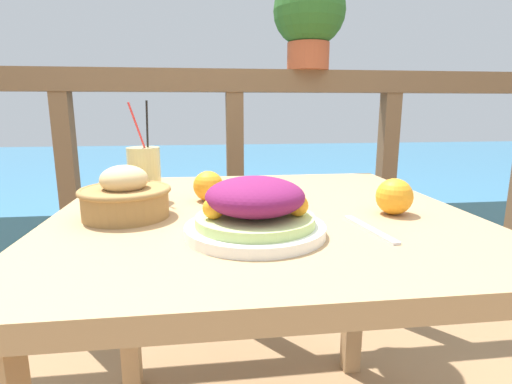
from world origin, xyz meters
TOP-DOWN VIEW (x-y plane):
  - patio_table at (0.00, 0.00)m, footprint 0.92×0.92m
  - railing_fence at (0.00, 0.80)m, footprint 2.80×0.08m
  - sea_backdrop at (0.00, 3.30)m, footprint 12.00×4.00m
  - salad_plate at (-0.04, -0.19)m, footprint 0.26×0.26m
  - drink_glass at (-0.28, 0.13)m, footprint 0.08×0.08m
  - bread_basket at (-0.30, -0.03)m, footprint 0.19×0.19m
  - potted_plant at (0.31, 0.80)m, footprint 0.29×0.29m
  - knife at (0.19, -0.19)m, footprint 0.04×0.18m
  - orange_near_basket at (0.29, -0.08)m, footprint 0.08×0.08m
  - orange_near_glass at (-0.12, 0.10)m, footprint 0.08×0.08m

SIDE VIEW (x-z plane):
  - sea_backdrop at x=0.00m, z-range 0.00..0.41m
  - patio_table at x=0.00m, z-range 0.27..1.01m
  - knife at x=0.19m, z-range 0.74..0.75m
  - railing_fence at x=0.00m, z-range 0.20..1.33m
  - orange_near_glass at x=-0.12m, z-range 0.74..0.82m
  - orange_near_basket at x=0.29m, z-range 0.74..0.82m
  - bread_basket at x=-0.30m, z-range 0.73..0.85m
  - salad_plate at x=-0.04m, z-range 0.74..0.85m
  - drink_glass at x=-0.28m, z-range 0.69..0.94m
  - potted_plant at x=0.31m, z-range 1.15..1.53m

